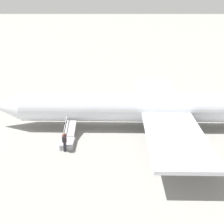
{
  "coord_description": "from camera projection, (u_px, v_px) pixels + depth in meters",
  "views": [
    {
      "loc": [
        3.74,
        29.07,
        12.05
      ],
      "look_at": [
        3.86,
        0.83,
        2.0
      ],
      "focal_mm": 50.0,
      "sensor_mm": 36.0,
      "label": 1
    }
  ],
  "objects": [
    {
      "name": "ground_plane",
      "position": [
        150.0,
        128.0,
        31.41
      ],
      "size": [
        600.0,
        600.0,
        0.0
      ],
      "primitive_type": "plane",
      "color": "gray"
    },
    {
      "name": "boarding_stairs",
      "position": [
        68.0,
        140.0,
        27.7
      ],
      "size": [
        1.13,
        4.04,
        1.82
      ],
      "rotation": [
        0.0,
        0.0,
        -1.59
      ],
      "color": "#99999E",
      "rests_on": "ground"
    },
    {
      "name": "airplane_main",
      "position": [
        162.0,
        107.0,
        30.64
      ],
      "size": [
        32.56,
        24.47,
        7.54
      ],
      "rotation": [
        0.0,
        0.0,
        -0.02
      ],
      "color": "silver",
      "rests_on": "ground"
    },
    {
      "name": "passenger",
      "position": [
        65.0,
        141.0,
        26.2
      ],
      "size": [
        0.36,
        0.54,
        1.74
      ],
      "rotation": [
        0.0,
        0.0,
        -1.59
      ],
      "color": "#23232D",
      "rests_on": "ground"
    }
  ]
}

